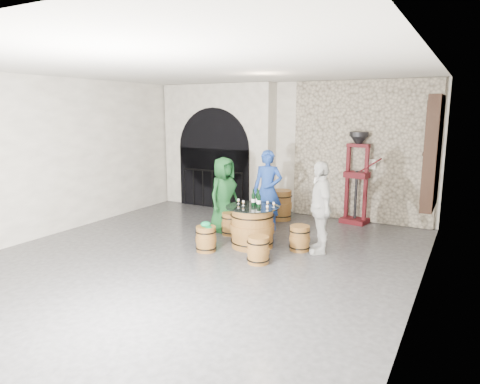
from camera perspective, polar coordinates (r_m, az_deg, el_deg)
The scene contains 30 objects.
ground at distance 7.56m, azimuth -5.44°, elevation -8.80°, with size 8.00×8.00×0.00m, color #2B2C2E.
wall_back at distance 10.70m, azimuth 6.57°, elevation 5.79°, with size 8.00×8.00×0.00m, color silver.
wall_left at distance 9.59m, azimuth -23.26°, elevation 4.39°, with size 8.00×8.00×0.00m, color silver.
wall_right at distance 5.96m, azimuth 23.31°, elevation 0.92°, with size 8.00×8.00×0.00m, color silver.
ceiling at distance 7.15m, azimuth -5.92°, elevation 16.14°, with size 8.00×8.00×0.00m, color beige.
stone_facing_panel at distance 10.10m, azimuth 15.97°, elevation 5.14°, with size 3.20×0.12×3.18m, color #B0A48C.
arched_opening at distance 11.33m, azimuth -2.92°, elevation 6.04°, with size 3.10×0.60×3.19m.
shuttered_window at distance 8.32m, azimuth 24.27°, elevation 4.84°, with size 0.23×1.10×2.00m.
barrel_table at distance 8.04m, azimuth 1.65°, elevation -4.66°, with size 1.01×1.01×0.78m.
barrel_stool_left at distance 8.84m, azimuth -1.25°, elevation -4.26°, with size 0.39×0.39×0.46m.
barrel_stool_far at distance 8.91m, azimuth 3.14°, elevation -4.14°, with size 0.39×0.39×0.46m.
barrel_stool_right at distance 7.94m, azimuth 7.96°, elevation -6.12°, with size 0.39×0.39×0.46m.
barrel_stool_near_right at distance 7.24m, azimuth 2.44°, elevation -7.73°, with size 0.39×0.39×0.46m.
barrel_stool_near_left at distance 7.85m, azimuth -4.55°, elevation -6.25°, with size 0.39×0.39×0.46m.
green_cap at distance 7.77m, azimuth -4.57°, elevation -4.33°, with size 0.23×0.18×0.10m.
person_green at distance 8.97m, azimuth -2.16°, elevation -0.35°, with size 0.77×0.50×1.58m, color #12401B.
person_blue at distance 9.11m, azimuth 3.71°, elevation 0.24°, with size 0.63×0.41×1.72m, color navy.
person_white at distance 7.76m, azimuth 10.64°, elevation -2.00°, with size 0.98×0.41×1.67m, color silver.
wine_bottle_left at distance 7.97m, azimuth 1.79°, elevation -0.93°, with size 0.08×0.08×0.32m.
wine_bottle_center at distance 7.86m, azimuth 2.52°, elevation -1.11°, with size 0.08×0.08×0.32m.
wine_bottle_right at distance 8.01m, azimuth 2.34°, elevation -0.87°, with size 0.08×0.08×0.32m.
tasting_glass_a at distance 8.00m, azimuth 0.45°, elevation -1.49°, with size 0.05×0.05×0.10m, color #C17925, non-canonical shape.
tasting_glass_b at distance 7.88m, azimuth 4.52°, elevation -1.71°, with size 0.05×0.05×0.10m, color #C17925, non-canonical shape.
tasting_glass_c at distance 8.20m, azimuth 2.23°, elevation -1.19°, with size 0.05×0.05×0.10m, color #C17925, non-canonical shape.
tasting_glass_d at distance 7.95m, azimuth 3.68°, elevation -1.59°, with size 0.05×0.05×0.10m, color #C17925, non-canonical shape.
tasting_glass_e at distance 7.61m, azimuth 3.65°, elevation -2.15°, with size 0.05×0.05×0.10m, color #C17925, non-canonical shape.
tasting_glass_f at distance 8.15m, azimuth -0.22°, elevation -1.25°, with size 0.05×0.05×0.10m, color #C17925, non-canonical shape.
side_barrel at distance 10.06m, azimuth 5.48°, elevation -1.74°, with size 0.52×0.52×0.70m.
corking_press at distance 9.92m, azimuth 15.34°, elevation 2.75°, with size 0.86×0.54×2.06m.
control_box at distance 10.00m, azimuth 17.18°, elevation 3.58°, with size 0.18×0.10×0.22m, color silver.
Camera 1 is at (4.03, -5.86, 2.55)m, focal length 32.00 mm.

